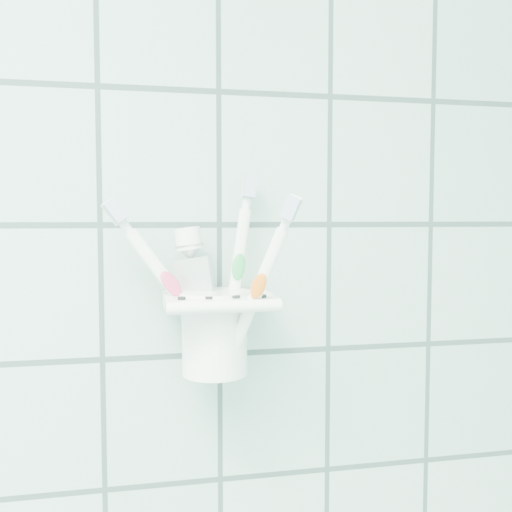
% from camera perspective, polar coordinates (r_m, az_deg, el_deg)
% --- Properties ---
extents(holder_bracket, '(0.11, 0.10, 0.04)m').
position_cam_1_polar(holder_bracket, '(0.61, -3.79, -4.60)').
color(holder_bracket, white).
rests_on(holder_bracket, wall_back).
extents(cup, '(0.08, 0.08, 0.09)m').
position_cam_1_polar(cup, '(0.61, -4.17, -7.28)').
color(cup, white).
rests_on(cup, holder_bracket).
extents(toothbrush_pink, '(0.12, 0.02, 0.20)m').
position_cam_1_polar(toothbrush_pink, '(0.60, -2.57, -0.88)').
color(toothbrush_pink, white).
rests_on(toothbrush_pink, cup).
extents(toothbrush_blue, '(0.04, 0.03, 0.21)m').
position_cam_1_polar(toothbrush_blue, '(0.61, -3.20, -1.21)').
color(toothbrush_blue, white).
rests_on(toothbrush_blue, cup).
extents(toothbrush_orange, '(0.07, 0.07, 0.19)m').
position_cam_1_polar(toothbrush_orange, '(0.59, -3.10, -1.85)').
color(toothbrush_orange, white).
rests_on(toothbrush_orange, cup).
extents(toothpaste_tube, '(0.05, 0.04, 0.15)m').
position_cam_1_polar(toothpaste_tube, '(0.61, -5.02, -3.02)').
color(toothpaste_tube, silver).
rests_on(toothpaste_tube, cup).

